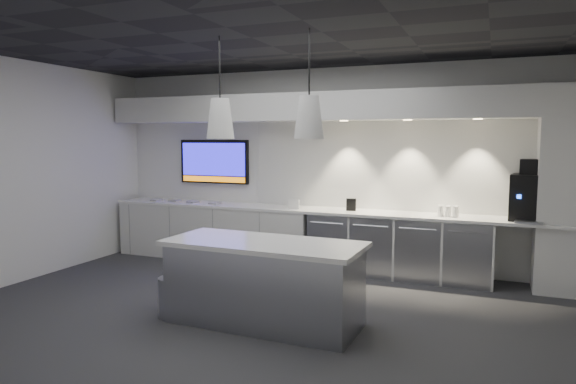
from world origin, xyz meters
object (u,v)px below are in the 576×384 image
at_px(wall_tv, 214,162).
at_px(coffee_machine, 529,195).
at_px(island, 264,282).
at_px(bin, 173,297).

xyz_separation_m(wall_tv, coffee_machine, (4.75, -0.25, -0.34)).
distance_m(wall_tv, island, 3.59).
bearing_deg(coffee_machine, wall_tv, -175.43).
bearing_deg(bin, island, 9.62).
xyz_separation_m(wall_tv, island, (2.13, -2.67, -1.12)).
height_order(wall_tv, bin, wall_tv).
xyz_separation_m(bin, coffee_machine, (3.64, 2.60, 1.00)).
relative_size(bin, coffee_machine, 0.56).
bearing_deg(coffee_machine, bin, -136.95).
height_order(island, coffee_machine, coffee_machine).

